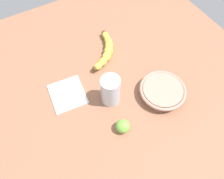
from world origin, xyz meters
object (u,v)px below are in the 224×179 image
lime_fruit (123,126)px  ceramic_bowl (162,91)px  banana (106,51)px  smoothie_glass (110,91)px

lime_fruit → ceramic_bowl: bearing=-167.2°
banana → ceramic_bowl: (-8.63, 28.70, 0.30)cm
smoothie_glass → ceramic_bowl: (-18.19, 7.91, -4.01)cm
banana → smoothie_glass: 23.29cm
smoothie_glass → ceramic_bowl: smoothie_glass is taller
banana → ceramic_bowl: banana is taller
smoothie_glass → ceramic_bowl: size_ratio=0.72×
lime_fruit → smoothie_glass: bearing=-100.3°
ceramic_bowl → lime_fruit: 21.00cm
ceramic_bowl → banana: bearing=-73.3°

